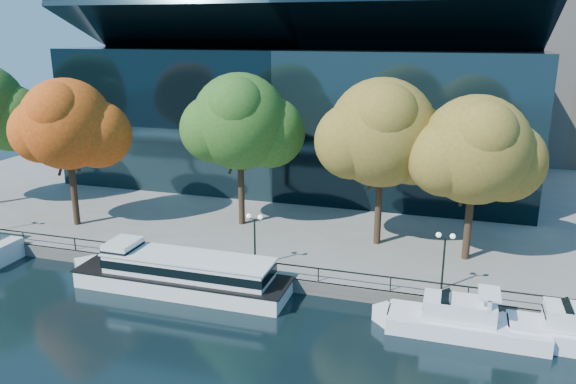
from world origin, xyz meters
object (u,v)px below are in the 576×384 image
(tree_1, at_px, (68,126))
(tree_2, at_px, (241,124))
(tour_boat, at_px, (176,272))
(tree_3, at_px, (384,135))
(cruiser_near, at_px, (459,320))
(lamp_2, at_px, (445,248))
(lamp_1, at_px, (255,228))
(tree_4, at_px, (477,152))

(tree_1, xyz_separation_m, tree_2, (14.22, 4.49, 0.20))
(tree_2, bearing_deg, tour_boat, -92.01)
(tree_1, relative_size, tree_3, 0.97)
(cruiser_near, height_order, lamp_2, lamp_2)
(tree_3, bearing_deg, cruiser_near, -59.87)
(lamp_1, bearing_deg, tree_3, 41.20)
(tree_2, bearing_deg, tree_3, -6.04)
(lamp_1, bearing_deg, cruiser_near, -15.28)
(tour_boat, bearing_deg, tree_4, 25.50)
(cruiser_near, distance_m, lamp_2, 5.18)
(tour_boat, bearing_deg, tree_1, 151.48)
(cruiser_near, bearing_deg, tour_boat, 178.53)
(tour_boat, height_order, tree_2, tree_2)
(tree_4, height_order, lamp_2, tree_4)
(lamp_1, bearing_deg, lamp_2, 0.00)
(tree_2, distance_m, lamp_1, 11.30)
(cruiser_near, height_order, tree_3, tree_3)
(tree_3, relative_size, lamp_2, 3.34)
(tree_3, xyz_separation_m, tree_4, (6.97, -1.23, -0.68))
(tree_1, distance_m, tree_2, 14.92)
(tree_1, xyz_separation_m, tree_3, (26.65, 3.18, 0.09))
(cruiser_near, distance_m, tree_4, 13.03)
(tree_2, bearing_deg, lamp_2, -25.61)
(tree_1, relative_size, lamp_2, 3.24)
(tree_4, bearing_deg, cruiser_near, -92.75)
(tree_2, distance_m, tree_4, 19.57)
(cruiser_near, height_order, tree_2, tree_2)
(tree_2, xyz_separation_m, tree_3, (12.43, -1.31, -0.12))
(tour_boat, xyz_separation_m, lamp_2, (18.11, 3.51, 2.60))
(tree_1, height_order, tree_2, tree_2)
(cruiser_near, relative_size, tree_2, 0.78)
(tree_3, bearing_deg, tour_boat, -140.27)
(tree_1, distance_m, lamp_2, 32.71)
(tree_1, bearing_deg, tree_4, 3.32)
(tree_3, height_order, lamp_2, tree_3)
(lamp_2, bearing_deg, tree_2, 154.39)
(lamp_1, height_order, lamp_2, same)
(tree_1, height_order, lamp_2, tree_1)
(tree_4, bearing_deg, tree_1, -176.68)
(cruiser_near, xyz_separation_m, tree_1, (-33.13, 8.00, 8.99))
(tree_3, relative_size, tree_4, 1.08)
(cruiser_near, xyz_separation_m, tree_4, (0.48, 9.95, 8.40))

